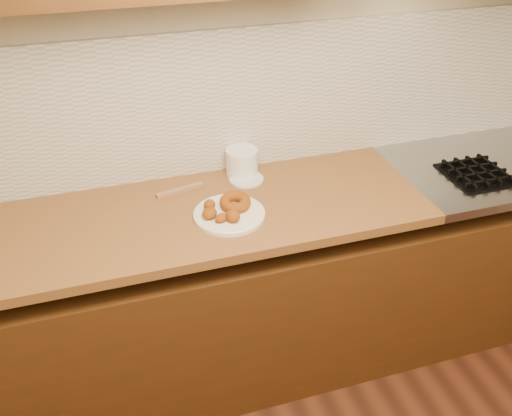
% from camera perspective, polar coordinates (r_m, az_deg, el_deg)
% --- Properties ---
extents(wall_back, '(4.00, 0.02, 2.70)m').
position_cam_1_polar(wall_back, '(2.26, 1.67, 15.17)').
color(wall_back, '#BEB08C').
rests_on(wall_back, ground).
extents(base_cabinet, '(3.60, 0.60, 0.77)m').
position_cam_1_polar(base_cabinet, '(2.50, 3.60, -8.62)').
color(base_cabinet, '#48250E').
rests_on(base_cabinet, floor).
extents(butcher_block, '(2.30, 0.62, 0.04)m').
position_cam_1_polar(butcher_block, '(2.09, -12.90, -1.89)').
color(butcher_block, brown).
rests_on(butcher_block, base_cabinet).
extents(backsplash, '(3.60, 0.02, 0.60)m').
position_cam_1_polar(backsplash, '(2.30, 1.71, 11.54)').
color(backsplash, beige).
rests_on(backsplash, wall_back).
extents(donut_plate, '(0.27, 0.27, 0.02)m').
position_cam_1_polar(donut_plate, '(2.05, -2.83, -0.68)').
color(donut_plate, white).
rests_on(donut_plate, butcher_block).
extents(ring_donut, '(0.13, 0.13, 0.05)m').
position_cam_1_polar(ring_donut, '(2.07, -2.22, 0.63)').
color(ring_donut, '#9A5012').
rests_on(ring_donut, donut_plate).
extents(fried_dough_chunks, '(0.15, 0.17, 0.05)m').
position_cam_1_polar(fried_dough_chunks, '(2.01, -3.89, -0.53)').
color(fried_dough_chunks, '#9A5012').
rests_on(fried_dough_chunks, donut_plate).
extents(plastic_tub, '(0.17, 0.17, 0.11)m').
position_cam_1_polar(plastic_tub, '(2.31, -1.50, 4.90)').
color(plastic_tub, white).
rests_on(plastic_tub, butcher_block).
extents(tub_lid, '(0.15, 0.15, 0.01)m').
position_cam_1_polar(tub_lid, '(2.28, -1.02, 3.05)').
color(tub_lid, silver).
rests_on(tub_lid, butcher_block).
extents(brass_jar_lid, '(0.10, 0.10, 0.01)m').
position_cam_1_polar(brass_jar_lid, '(2.35, -1.42, 4.04)').
color(brass_jar_lid, '#B66D20').
rests_on(brass_jar_lid, butcher_block).
extents(wooden_utensil, '(0.20, 0.07, 0.02)m').
position_cam_1_polar(wooden_utensil, '(2.22, -8.00, 1.88)').
color(wooden_utensil, '#9A6A44').
rests_on(wooden_utensil, butcher_block).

